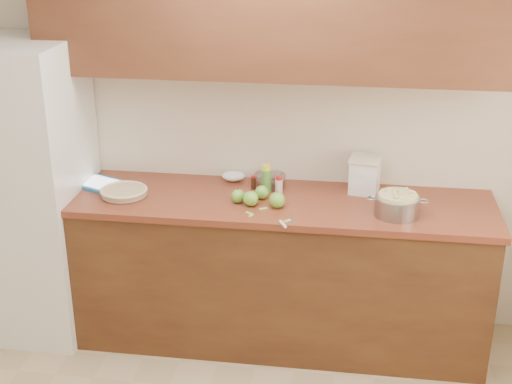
# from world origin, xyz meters

# --- Properties ---
(room_shell) EXTENTS (3.60, 3.60, 3.60)m
(room_shell) POSITION_xyz_m (0.00, 0.00, 1.30)
(room_shell) COLOR tan
(room_shell) RESTS_ON ground
(counter_run) EXTENTS (2.64, 0.68, 0.92)m
(counter_run) POSITION_xyz_m (0.00, 1.48, 0.46)
(counter_run) COLOR #583418
(counter_run) RESTS_ON ground
(upper_cabinets) EXTENTS (2.60, 0.34, 0.70)m
(upper_cabinets) POSITION_xyz_m (0.00, 1.63, 1.95)
(upper_cabinets) COLOR #5A2F1B
(upper_cabinets) RESTS_ON room_shell
(fridge) EXTENTS (0.70, 0.70, 1.80)m
(fridge) POSITION_xyz_m (-1.44, 1.44, 0.90)
(fridge) COLOR white
(fridge) RESTS_ON ground
(pie) EXTENTS (0.28, 0.28, 0.05)m
(pie) POSITION_xyz_m (-0.81, 1.40, 0.94)
(pie) COLOR silver
(pie) RESTS_ON counter_run
(colander) EXTENTS (0.33, 0.24, 0.12)m
(colander) POSITION_xyz_m (0.75, 1.35, 0.98)
(colander) COLOR gray
(colander) RESTS_ON counter_run
(flour_canister) EXTENTS (0.20, 0.20, 0.22)m
(flour_canister) POSITION_xyz_m (0.57, 1.66, 1.03)
(flour_canister) COLOR white
(flour_canister) RESTS_ON counter_run
(tablet) EXTENTS (0.35, 0.31, 0.02)m
(tablet) POSITION_xyz_m (-1.00, 1.54, 0.93)
(tablet) COLOR #2167A0
(tablet) RESTS_ON counter_run
(paring_knife) EXTENTS (0.09, 0.15, 0.02)m
(paring_knife) POSITION_xyz_m (0.15, 1.14, 0.93)
(paring_knife) COLOR gray
(paring_knife) RESTS_ON counter_run
(lemon_bottle) EXTENTS (0.06, 0.06, 0.16)m
(lemon_bottle) POSITION_xyz_m (-0.00, 1.59, 1.00)
(lemon_bottle) COLOR #4C8C38
(lemon_bottle) RESTS_ON counter_run
(cinnamon_shaker) EXTENTS (0.04, 0.04, 0.11)m
(cinnamon_shaker) POSITION_xyz_m (0.08, 1.57, 0.97)
(cinnamon_shaker) COLOR beige
(cinnamon_shaker) RESTS_ON counter_run
(vanilla_bottle) EXTENTS (0.03, 0.03, 0.09)m
(vanilla_bottle) POSITION_xyz_m (-0.08, 1.61, 0.96)
(vanilla_bottle) COLOR black
(vanilla_bottle) RESTS_ON counter_run
(mixing_bowl) EXTENTS (0.20, 0.20, 0.07)m
(mixing_bowl) POSITION_xyz_m (0.01, 1.68, 0.96)
(mixing_bowl) COLOR silver
(mixing_bowl) RESTS_ON counter_run
(paper_towel) EXTENTS (0.15, 0.12, 0.06)m
(paper_towel) POSITION_xyz_m (-0.22, 1.73, 0.95)
(paper_towel) COLOR white
(paper_towel) RESTS_ON counter_run
(apple_left) EXTENTS (0.08, 0.08, 0.09)m
(apple_left) POSITION_xyz_m (-0.14, 1.40, 0.96)
(apple_left) COLOR #6AAC33
(apple_left) RESTS_ON counter_run
(apple_center) EXTENTS (0.08, 0.08, 0.09)m
(apple_center) POSITION_xyz_m (-0.01, 1.47, 0.96)
(apple_center) COLOR #6AAC33
(apple_center) RESTS_ON counter_run
(apple_front) EXTENTS (0.09, 0.09, 0.10)m
(apple_front) POSITION_xyz_m (-0.06, 1.36, 0.96)
(apple_front) COLOR #6AAC33
(apple_front) RESTS_ON counter_run
(apple_extra) EXTENTS (0.09, 0.09, 0.10)m
(apple_extra) POSITION_xyz_m (0.09, 1.36, 0.97)
(apple_extra) COLOR #6AAC33
(apple_extra) RESTS_ON counter_run
(peel_a) EXTENTS (0.05, 0.04, 0.00)m
(peel_a) POSITION_xyz_m (-0.05, 1.26, 0.92)
(peel_a) COLOR #93C560
(peel_a) RESTS_ON counter_run
(peel_b) EXTENTS (0.03, 0.04, 0.00)m
(peel_b) POSITION_xyz_m (-0.04, 1.23, 0.92)
(peel_b) COLOR #93C560
(peel_b) RESTS_ON counter_run
(peel_c) EXTENTS (0.05, 0.04, 0.00)m
(peel_c) POSITION_xyz_m (0.02, 1.33, 0.92)
(peel_c) COLOR #93C560
(peel_c) RESTS_ON counter_run
(peel_d) EXTENTS (0.05, 0.05, 0.00)m
(peel_d) POSITION_xyz_m (0.17, 1.19, 0.92)
(peel_d) COLOR #93C560
(peel_d) RESTS_ON counter_run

